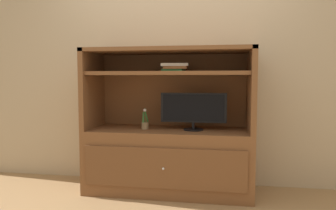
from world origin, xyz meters
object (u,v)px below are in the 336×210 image
at_px(potted_plant, 145,124).
at_px(magazine_stack, 175,67).
at_px(media_console, 169,145).
at_px(tv_monitor, 193,110).

bearing_deg(potted_plant, magazine_stack, 6.95).
height_order(media_console, tv_monitor, media_console).
xyz_separation_m(potted_plant, magazine_stack, (0.30, 0.04, 0.57)).
xyz_separation_m(media_console, tv_monitor, (0.25, -0.02, 0.37)).
bearing_deg(media_console, potted_plant, -172.07).
relative_size(tv_monitor, potted_plant, 3.06).
bearing_deg(magazine_stack, media_console, -176.79).
bearing_deg(media_console, magazine_stack, 3.21).
distance_m(tv_monitor, potted_plant, 0.51).
xyz_separation_m(media_console, potted_plant, (-0.24, -0.03, 0.21)).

